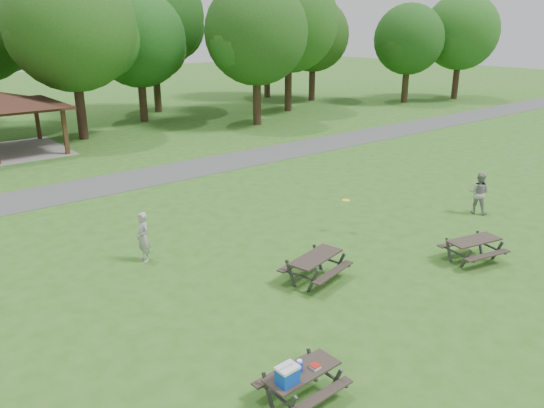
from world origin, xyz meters
The scene contains 17 objects.
ground centered at (0.00, 0.00, 0.00)m, with size 160.00×160.00×0.00m, color #2D621C.
asphalt_path centered at (0.00, 14.00, 0.01)m, with size 120.00×3.20×0.02m, color #474749.
tree_row_e centered at (2.10, 25.03, 6.78)m, with size 8.40×8.00×11.02m.
tree_row_f centered at (8.09, 28.53, 5.84)m, with size 7.35×7.00×9.55m.
tree_row_g centered at (14.09, 22.03, 6.33)m, with size 7.77×7.40×10.25m.
tree_row_h centered at (20.10, 25.53, 7.03)m, with size 8.61×8.20×11.37m.
tree_row_i centered at (26.08, 29.03, 5.91)m, with size 7.14×6.80×9.52m.
tree_row_j centered at (32.08, 22.53, 5.56)m, with size 6.72×6.40×8.96m.
tree_deep_c centered at (11.10, 32.03, 7.44)m, with size 8.82×8.40×11.90m.
tree_deep_d centered at (24.10, 33.53, 7.03)m, with size 8.40×8.00×11.27m.
tree_flank_right centered at (38.09, 21.03, 6.15)m, with size 7.56×7.20×9.97m.
picnic_table_near centered at (-3.93, -2.97, 0.64)m, with size 1.66×1.35×1.12m.
picnic_table_middle centered at (0.01, 0.73, 0.59)m, with size 2.14×1.87×0.80m.
picnic_table_far centered at (4.87, -1.41, 0.56)m, with size 2.01×1.75×0.76m.
frisbee_in_flight centered at (3.48, 2.87, 1.21)m, with size 0.30×0.30×0.02m.
frisbee_thrower centered at (-3.30, 5.14, 0.81)m, with size 0.59×0.39×1.62m, color #A2A2A5.
frisbee_catcher centered at (9.08, 0.98, 0.84)m, with size 0.82×0.64×1.68m, color #99999C.
Camera 1 is at (-9.80, -9.48, 7.23)m, focal length 35.00 mm.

